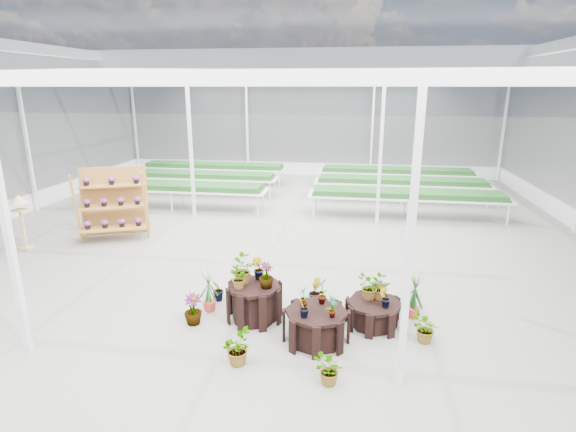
# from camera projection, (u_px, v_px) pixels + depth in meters

# --- Properties ---
(ground_plane) EXTENTS (24.00, 24.00, 0.00)m
(ground_plane) POSITION_uv_depth(u_px,v_px,m) (257.00, 267.00, 10.82)
(ground_plane) COLOR gray
(ground_plane) RESTS_ON ground
(greenhouse_shell) EXTENTS (18.00, 24.00, 4.50)m
(greenhouse_shell) POSITION_uv_depth(u_px,v_px,m) (255.00, 176.00, 10.20)
(greenhouse_shell) COLOR white
(greenhouse_shell) RESTS_ON ground
(steel_frame) EXTENTS (18.00, 24.00, 4.50)m
(steel_frame) POSITION_uv_depth(u_px,v_px,m) (255.00, 176.00, 10.20)
(steel_frame) COLOR silver
(steel_frame) RESTS_ON ground
(nursery_benches) EXTENTS (16.00, 7.00, 0.84)m
(nursery_benches) POSITION_uv_depth(u_px,v_px,m) (296.00, 187.00, 17.55)
(nursery_benches) COLOR silver
(nursery_benches) RESTS_ON ground
(plinth_tall) EXTENTS (1.25, 1.25, 0.69)m
(plinth_tall) POSITION_uv_depth(u_px,v_px,m) (255.00, 302.00, 8.34)
(plinth_tall) COLOR black
(plinth_tall) RESTS_ON ground
(plinth_mid) EXTENTS (1.19, 1.19, 0.58)m
(plinth_mid) POSITION_uv_depth(u_px,v_px,m) (316.00, 326.00, 7.62)
(plinth_mid) COLOR black
(plinth_mid) RESTS_ON ground
(plinth_low) EXTENTS (1.19, 1.19, 0.46)m
(plinth_low) POSITION_uv_depth(u_px,v_px,m) (374.00, 313.00, 8.16)
(plinth_low) COLOR black
(plinth_low) RESTS_ON ground
(shelf_rack) EXTENTS (2.13, 1.63, 2.00)m
(shelf_rack) POSITION_uv_depth(u_px,v_px,m) (113.00, 204.00, 12.65)
(shelf_rack) COLOR #96632C
(shelf_rack) RESTS_ON ground
(bird_table) EXTENTS (0.41, 0.41, 1.51)m
(bird_table) POSITION_uv_depth(u_px,v_px,m) (22.00, 222.00, 11.82)
(bird_table) COLOR tan
(bird_table) RESTS_ON ground
(nursery_plants) EXTENTS (4.63, 3.03, 1.21)m
(nursery_plants) POSITION_uv_depth(u_px,v_px,m) (303.00, 300.00, 8.07)
(nursery_plants) COLOR #194619
(nursery_plants) RESTS_ON ground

